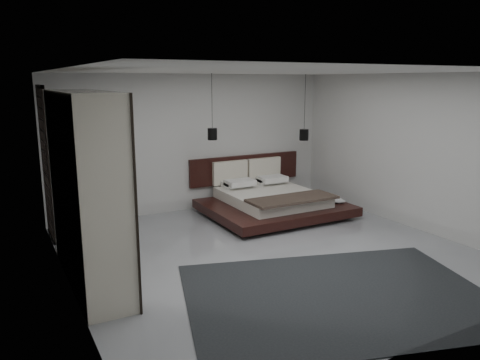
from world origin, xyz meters
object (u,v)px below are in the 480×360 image
bed (270,200)px  pendant_left (212,134)px  wardrobe (86,189)px  rug (338,296)px  lattice_screen (46,163)px  pendant_right (304,135)px

bed → pendant_left: size_ratio=2.11×
pendant_left → wardrobe: 3.44m
pendant_left → rug: size_ratio=0.33×
pendant_left → wardrobe: (-2.78, -2.00, -0.38)m
lattice_screen → wardrobe: bearing=-83.3°
bed → wardrobe: 4.30m
lattice_screen → pendant_right: pendant_right is taller
pendant_right → wardrobe: bearing=-158.0°
bed → rug: bearing=-109.0°
bed → pendant_right: bearing=20.5°
bed → wardrobe: size_ratio=1.03×
lattice_screen → bed: lattice_screen is taller
pendant_left → pendant_right: 2.19m
bed → rug: bed is taller
pendant_left → wardrobe: pendant_left is taller
bed → lattice_screen: bearing=172.6°
lattice_screen → rug: lattice_screen is taller
lattice_screen → rug: size_ratio=0.68×
lattice_screen → bed: bearing=-7.4°
bed → pendant_left: bearing=159.5°
lattice_screen → pendant_right: (5.22, -0.13, 0.22)m
rug → lattice_screen: bearing=124.8°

